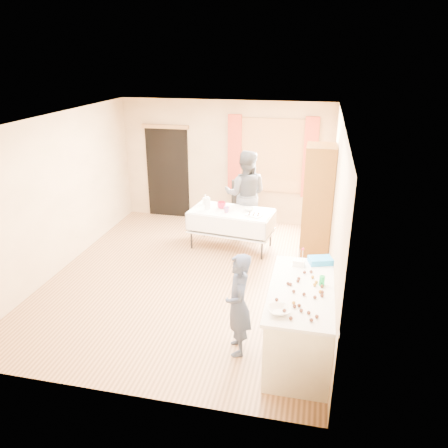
% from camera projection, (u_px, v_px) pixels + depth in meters
% --- Properties ---
extents(floor, '(4.50, 5.50, 0.02)m').
position_uv_depth(floor, '(190.00, 277.00, 7.32)').
color(floor, '#9E7047').
rests_on(floor, ground).
extents(ceiling, '(4.50, 5.50, 0.02)m').
position_uv_depth(ceiling, '(185.00, 118.00, 6.35)').
color(ceiling, white).
rests_on(ceiling, floor).
extents(wall_back, '(4.50, 0.02, 2.60)m').
position_uv_depth(wall_back, '(225.00, 162.00, 9.34)').
color(wall_back, tan).
rests_on(wall_back, floor).
extents(wall_front, '(4.50, 0.02, 2.60)m').
position_uv_depth(wall_front, '(107.00, 291.00, 4.33)').
color(wall_front, tan).
rests_on(wall_front, floor).
extents(wall_left, '(0.02, 5.50, 2.60)m').
position_uv_depth(wall_left, '(58.00, 194.00, 7.29)').
color(wall_left, tan).
rests_on(wall_left, floor).
extents(wall_right, '(0.02, 5.50, 2.60)m').
position_uv_depth(wall_right, '(336.00, 214.00, 6.38)').
color(wall_right, tan).
rests_on(wall_right, floor).
extents(window_frame, '(1.32, 0.06, 1.52)m').
position_uv_depth(window_frame, '(272.00, 156.00, 9.03)').
color(window_frame, olive).
rests_on(window_frame, wall_back).
extents(window_pane, '(1.20, 0.02, 1.40)m').
position_uv_depth(window_pane, '(272.00, 156.00, 9.02)').
color(window_pane, white).
rests_on(window_pane, wall_back).
extents(curtain_left, '(0.28, 0.06, 1.65)m').
position_uv_depth(curtain_left, '(235.00, 154.00, 9.14)').
color(curtain_left, '#A83623').
rests_on(curtain_left, wall_back).
extents(curtain_right, '(0.28, 0.06, 1.65)m').
position_uv_depth(curtain_right, '(310.00, 158.00, 8.83)').
color(curtain_right, '#A83623').
rests_on(curtain_right, wall_back).
extents(doorway, '(0.95, 0.04, 2.00)m').
position_uv_depth(doorway, '(168.00, 173.00, 9.68)').
color(doorway, black).
rests_on(doorway, floor).
extents(door_lintel, '(1.05, 0.06, 0.08)m').
position_uv_depth(door_lintel, '(165.00, 127.00, 9.28)').
color(door_lintel, olive).
rests_on(door_lintel, wall_back).
extents(cabinet, '(0.50, 0.60, 2.07)m').
position_uv_depth(cabinet, '(317.00, 204.00, 7.58)').
color(cabinet, brown).
rests_on(cabinet, floor).
extents(counter, '(0.79, 1.67, 0.91)m').
position_uv_depth(counter, '(301.00, 321.00, 5.31)').
color(counter, '#EDE6C6').
rests_on(counter, floor).
extents(party_table, '(1.63, 0.99, 0.75)m').
position_uv_depth(party_table, '(231.00, 226.00, 8.25)').
color(party_table, black).
rests_on(party_table, floor).
extents(chair, '(0.56, 0.56, 1.04)m').
position_uv_depth(chair, '(243.00, 215.00, 9.16)').
color(chair, black).
rests_on(chair, floor).
extents(girl, '(0.65, 0.58, 1.33)m').
position_uv_depth(girl, '(238.00, 305.00, 5.27)').
color(girl, '#242E49').
rests_on(girl, floor).
extents(woman, '(0.91, 0.74, 1.76)m').
position_uv_depth(woman, '(246.00, 194.00, 8.61)').
color(woman, black).
rests_on(woman, floor).
extents(soda_can, '(0.07, 0.07, 0.12)m').
position_uv_depth(soda_can, '(322.00, 281.00, 5.20)').
color(soda_can, green).
rests_on(soda_can, counter).
extents(mixing_bowl, '(0.39, 0.39, 0.06)m').
position_uv_depth(mixing_bowl, '(279.00, 310.00, 4.66)').
color(mixing_bowl, white).
rests_on(mixing_bowl, counter).
extents(foam_block, '(0.16, 0.11, 0.08)m').
position_uv_depth(foam_block, '(299.00, 263.00, 5.68)').
color(foam_block, white).
rests_on(foam_block, counter).
extents(blue_basket, '(0.35, 0.28, 0.08)m').
position_uv_depth(blue_basket, '(320.00, 260.00, 5.75)').
color(blue_basket, '#1A7FD2').
rests_on(blue_basket, counter).
extents(pitcher, '(0.12, 0.12, 0.22)m').
position_uv_depth(pitcher, '(207.00, 204.00, 8.17)').
color(pitcher, silver).
rests_on(pitcher, party_table).
extents(cup_red, '(0.20, 0.20, 0.12)m').
position_uv_depth(cup_red, '(221.00, 205.00, 8.23)').
color(cup_red, red).
rests_on(cup_red, party_table).
extents(cup_rainbow, '(0.12, 0.12, 0.11)m').
position_uv_depth(cup_rainbow, '(226.00, 210.00, 8.01)').
color(cup_rainbow, red).
rests_on(cup_rainbow, party_table).
extents(small_bowl, '(0.30, 0.30, 0.05)m').
position_uv_depth(small_bowl, '(249.00, 209.00, 8.12)').
color(small_bowl, white).
rests_on(small_bowl, party_table).
extents(pastry_tray, '(0.34, 0.30, 0.02)m').
position_uv_depth(pastry_tray, '(254.00, 215.00, 7.87)').
color(pastry_tray, white).
rests_on(pastry_tray, party_table).
extents(bottle, '(0.15, 0.15, 0.19)m').
position_uv_depth(bottle, '(205.00, 199.00, 8.44)').
color(bottle, white).
rests_on(bottle, party_table).
extents(cake_balls, '(0.54, 1.13, 0.04)m').
position_uv_depth(cake_balls, '(304.00, 294.00, 4.99)').
color(cake_balls, '#3F2314').
rests_on(cake_balls, counter).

